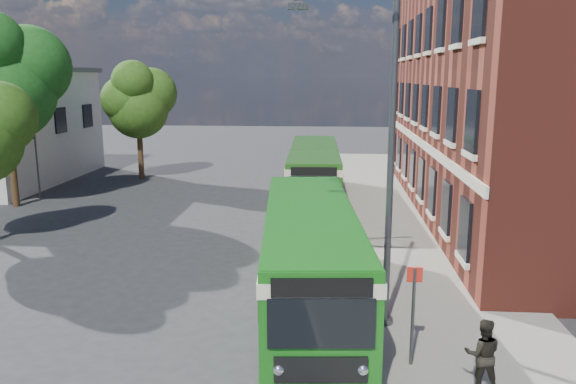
{
  "coord_description": "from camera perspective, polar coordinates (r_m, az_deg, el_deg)",
  "views": [
    {
      "loc": [
        3.68,
        -16.41,
        6.75
      ],
      "look_at": [
        1.97,
        5.47,
        2.2
      ],
      "focal_mm": 35.0,
      "sensor_mm": 36.0,
      "label": 1
    }
  ],
  "objects": [
    {
      "name": "ground",
      "position": [
        18.12,
        -7.7,
        -10.27
      ],
      "size": [
        120.0,
        120.0,
        0.0
      ],
      "primitive_type": "plane",
      "color": "#2C2C2F",
      "rests_on": "ground"
    },
    {
      "name": "pavement",
      "position": [
        25.52,
        11.81,
        -3.7
      ],
      "size": [
        6.0,
        48.0,
        0.15
      ],
      "primitive_type": "cube",
      "color": "gray",
      "rests_on": "ground"
    },
    {
      "name": "kerb_line",
      "position": [
        25.32,
        4.93,
        -3.78
      ],
      "size": [
        0.12,
        48.0,
        0.01
      ],
      "primitive_type": "cube",
      "color": "beige",
      "rests_on": "ground"
    },
    {
      "name": "brick_office",
      "position": [
        30.22,
        24.92,
        11.07
      ],
      "size": [
        12.1,
        26.0,
        14.2
      ],
      "color": "maroon",
      "rests_on": "ground"
    },
    {
      "name": "flagpole",
      "position": [
        33.59,
        -24.47,
        7.59
      ],
      "size": [
        0.95,
        0.1,
        9.0
      ],
      "color": "#3B3D40",
      "rests_on": "ground"
    },
    {
      "name": "street_lamp",
      "position": [
        14.59,
        9.01,
        3.84
      ],
      "size": [
        2.96,
        2.38,
        9.0
      ],
      "color": "#3B3D40",
      "rests_on": "ground"
    },
    {
      "name": "bus_stop_sign",
      "position": [
        13.42,
        12.59,
        -11.58
      ],
      "size": [
        0.35,
        0.08,
        2.52
      ],
      "color": "#3B3D40",
      "rests_on": "ground"
    },
    {
      "name": "bus_front",
      "position": [
        16.38,
        2.25,
        -5.78
      ],
      "size": [
        3.41,
        10.85,
        3.02
      ],
      "color": "#176516",
      "rests_on": "ground"
    },
    {
      "name": "bus_rear",
      "position": [
        30.21,
        2.66,
        2.34
      ],
      "size": [
        2.93,
        11.98,
        3.02
      ],
      "color": "#225517",
      "rests_on": "ground"
    },
    {
      "name": "pedestrian_a",
      "position": [
        16.01,
        7.57,
        -9.53
      ],
      "size": [
        0.67,
        0.51,
        1.65
      ],
      "primitive_type": "imported",
      "rotation": [
        0.0,
        0.0,
        3.34
      ],
      "color": "black",
      "rests_on": "pavement"
    },
    {
      "name": "pedestrian_b",
      "position": [
        13.1,
        19.17,
        -15.3
      ],
      "size": [
        0.83,
        0.68,
        1.59
      ],
      "primitive_type": "imported",
      "rotation": [
        0.0,
        0.0,
        3.04
      ],
      "color": "black",
      "rests_on": "pavement"
    },
    {
      "name": "tree_mid",
      "position": [
        32.1,
        -26.88,
        10.43
      ],
      "size": [
        5.86,
        5.58,
        9.9
      ],
      "color": "#332112",
      "rests_on": "ground"
    },
    {
      "name": "tree_right",
      "position": [
        38.16,
        -14.97,
        9.07
      ],
      "size": [
        4.58,
        4.36,
        7.74
      ],
      "color": "#332112",
      "rests_on": "ground"
    }
  ]
}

